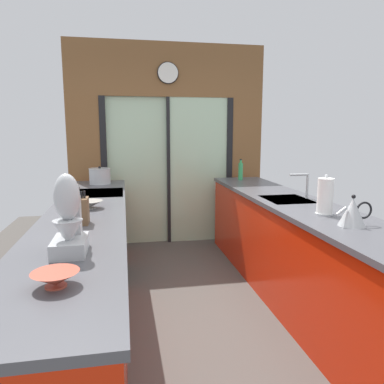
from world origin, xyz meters
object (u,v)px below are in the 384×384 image
at_px(mixing_bowl_near, 55,279).
at_px(stand_mixer, 69,223).
at_px(soap_bottle, 241,171).
at_px(paper_towel_roll, 325,197).
at_px(oven_range, 97,236).
at_px(mixing_bowl_far, 89,204).
at_px(knife_block, 82,211).
at_px(stock_pot, 100,176).
at_px(kettle, 353,212).

xyz_separation_m(mixing_bowl_near, stand_mixer, (0.00, 0.42, 0.13)).
relative_size(soap_bottle, paper_towel_roll, 0.88).
height_order(oven_range, mixing_bowl_far, mixing_bowl_far).
bearing_deg(knife_block, paper_towel_roll, -1.39).
bearing_deg(knife_block, oven_range, 90.80).
bearing_deg(soap_bottle, stock_pot, -178.45).
bearing_deg(paper_towel_roll, oven_range, 143.06).
bearing_deg(mixing_bowl_far, paper_towel_roll, -17.25).
bearing_deg(kettle, oven_range, 136.72).
relative_size(oven_range, paper_towel_roll, 2.99).
xyz_separation_m(mixing_bowl_near, stock_pot, (0.00, 3.00, 0.06)).
relative_size(stock_pot, paper_towel_roll, 0.83).
distance_m(mixing_bowl_far, knife_block, 0.51).
bearing_deg(mixing_bowl_near, oven_range, 90.45).
bearing_deg(soap_bottle, stand_mixer, -124.19).
relative_size(kettle, soap_bottle, 0.98).
height_order(mixing_bowl_far, knife_block, knife_block).
relative_size(mixing_bowl_near, soap_bottle, 0.72).
height_order(oven_range, kettle, kettle).
distance_m(stand_mixer, kettle, 1.80).
height_order(soap_bottle, paper_towel_roll, paper_towel_roll).
relative_size(knife_block, stock_pot, 1.00).
bearing_deg(mixing_bowl_near, knife_block, 90.00).
relative_size(oven_range, stock_pot, 3.60).
bearing_deg(mixing_bowl_far, stock_pot, 90.00).
xyz_separation_m(knife_block, paper_towel_roll, (1.78, -0.04, 0.05)).
xyz_separation_m(oven_range, kettle, (1.80, -1.70, 0.56)).
xyz_separation_m(soap_bottle, paper_towel_roll, (0.00, -2.05, 0.02)).
relative_size(knife_block, paper_towel_roll, 0.83).
distance_m(kettle, paper_towel_roll, 0.35).
height_order(stand_mixer, stock_pot, stand_mixer).
relative_size(stand_mixer, kettle, 1.58).
distance_m(mixing_bowl_near, stand_mixer, 0.44).
height_order(mixing_bowl_near, stock_pot, stock_pot).
relative_size(mixing_bowl_far, stock_pot, 0.85).
distance_m(mixing_bowl_far, kettle, 2.00).
bearing_deg(mixing_bowl_near, kettle, 20.22).
xyz_separation_m(oven_range, stock_pot, (0.02, 0.64, 0.56)).
bearing_deg(mixing_bowl_far, knife_block, -90.01).
relative_size(mixing_bowl_far, paper_towel_roll, 0.71).
height_order(mixing_bowl_near, kettle, kettle).
height_order(knife_block, soap_bottle, soap_bottle).
distance_m(stand_mixer, soap_bottle, 3.17).
height_order(mixing_bowl_near, soap_bottle, soap_bottle).
xyz_separation_m(mixing_bowl_far, knife_block, (-0.00, -0.51, 0.06)).
xyz_separation_m(oven_range, mixing_bowl_far, (0.02, -0.80, 0.50)).
height_order(mixing_bowl_far, soap_bottle, soap_bottle).
bearing_deg(soap_bottle, mixing_bowl_near, -120.31).
relative_size(oven_range, mixing_bowl_far, 4.22).
distance_m(oven_range, knife_block, 1.42).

